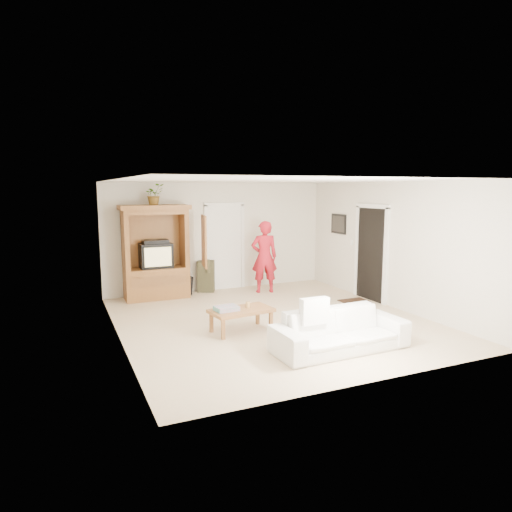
{
  "coord_description": "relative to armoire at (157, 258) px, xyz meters",
  "views": [
    {
      "loc": [
        -3.61,
        -7.47,
        2.46
      ],
      "look_at": [
        -0.05,
        0.6,
        1.15
      ],
      "focal_mm": 32.0,
      "sensor_mm": 36.0,
      "label": 1
    }
  ],
  "objects": [
    {
      "name": "floor",
      "position": [
        1.58,
        -2.66,
        -0.91
      ],
      "size": [
        6.0,
        6.0,
        0.0
      ],
      "primitive_type": "plane",
      "color": "tan",
      "rests_on": "ground"
    },
    {
      "name": "armoire",
      "position": [
        0.0,
        0.0,
        0.0
      ],
      "size": [
        1.82,
        1.14,
        2.1
      ],
      "color": "brown",
      "rests_on": "floor"
    },
    {
      "name": "ceiling",
      "position": [
        1.58,
        -2.66,
        1.69
      ],
      "size": [
        6.0,
        6.0,
        0.0
      ],
      "primitive_type": "plane",
      "rotation": [
        3.14,
        0.0,
        0.0
      ],
      "color": "white",
      "rests_on": "floor"
    },
    {
      "name": "wall_right",
      "position": [
        4.33,
        -2.66,
        0.39
      ],
      "size": [
        0.0,
        6.0,
        6.0
      ],
      "primitive_type": "plane",
      "rotation": [
        1.57,
        0.0,
        -1.57
      ],
      "color": "silver",
      "rests_on": "floor"
    },
    {
      "name": "backpack_black",
      "position": [
        0.58,
        -0.08,
        -0.68
      ],
      "size": [
        0.42,
        0.34,
        0.45
      ],
      "primitive_type": null,
      "rotation": [
        0.0,
        0.0,
        0.42
      ],
      "color": "black",
      "rests_on": "floor"
    },
    {
      "name": "wall_front",
      "position": [
        1.58,
        -5.66,
        0.39
      ],
      "size": [
        5.5,
        0.0,
        5.5
      ],
      "primitive_type": "plane",
      "rotation": [
        -1.57,
        0.0,
        0.0
      ],
      "color": "silver",
      "rests_on": "floor"
    },
    {
      "name": "door_back",
      "position": [
        1.73,
        0.31,
        0.11
      ],
      "size": [
        0.85,
        0.05,
        2.04
      ],
      "primitive_type": "cube",
      "color": "white",
      "rests_on": "floor"
    },
    {
      "name": "candle",
      "position": [
        0.96,
        -2.98,
        -0.46
      ],
      "size": [
        0.08,
        0.08,
        0.1
      ],
      "primitive_type": "cylinder",
      "color": "tan",
      "rests_on": "coffee_table"
    },
    {
      "name": "framed_picture",
      "position": [
        4.31,
        -0.76,
        0.69
      ],
      "size": [
        0.03,
        0.6,
        0.48
      ],
      "primitive_type": "cube",
      "color": "black",
      "rests_on": "wall_right"
    },
    {
      "name": "doorway_right",
      "position": [
        4.3,
        -2.06,
        0.11
      ],
      "size": [
        0.05,
        0.9,
        2.04
      ],
      "primitive_type": "cube",
      "color": "black",
      "rests_on": "floor"
    },
    {
      "name": "sofa",
      "position": [
        1.86,
        -4.49,
        -0.6
      ],
      "size": [
        2.13,
        0.88,
        0.62
      ],
      "primitive_type": "imported",
      "rotation": [
        0.0,
        0.0,
        0.03
      ],
      "color": "silver",
      "rests_on": "floor"
    },
    {
      "name": "towel",
      "position": [
        0.54,
        -3.03,
        -0.47
      ],
      "size": [
        0.41,
        0.32,
        0.08
      ],
      "primitive_type": "cube",
      "rotation": [
        0.0,
        0.0,
        0.11
      ],
      "color": "#E24B80",
      "rests_on": "coffee_table"
    },
    {
      "name": "man",
      "position": [
        2.45,
        -0.45,
        -0.05
      ],
      "size": [
        0.7,
        0.55,
        1.71
      ],
      "primitive_type": "imported",
      "rotation": [
        0.0,
        0.0,
        2.9
      ],
      "color": "#B11726",
      "rests_on": "floor"
    },
    {
      "name": "coffee_table",
      "position": [
        0.82,
        -3.03,
        -0.56
      ],
      "size": [
        1.14,
        0.71,
        0.4
      ],
      "rotation": [
        0.0,
        0.0,
        0.13
      ],
      "color": "brown",
      "rests_on": "floor"
    },
    {
      "name": "wall_left",
      "position": [
        -1.17,
        -2.66,
        0.39
      ],
      "size": [
        0.0,
        6.0,
        6.0
      ],
      "primitive_type": "plane",
      "rotation": [
        1.57,
        0.0,
        1.57
      ],
      "color": "silver",
      "rests_on": "floor"
    },
    {
      "name": "wall_back",
      "position": [
        1.58,
        0.34,
        0.39
      ],
      "size": [
        5.5,
        0.0,
        5.5
      ],
      "primitive_type": "plane",
      "rotation": [
        1.57,
        0.0,
        0.0
      ],
      "color": "silver",
      "rests_on": "floor"
    },
    {
      "name": "plant",
      "position": [
        -0.02,
        -0.03,
        1.42
      ],
      "size": [
        0.51,
        0.48,
        0.46
      ],
      "primitive_type": "imported",
      "rotation": [
        0.0,
        0.0,
        0.35
      ],
      "color": "#4C7238",
      "rests_on": "armoire"
    },
    {
      "name": "doormat",
      "position": [
        3.88,
        -2.06,
        -0.9
      ],
      "size": [
        0.6,
        0.4,
        0.02
      ],
      "primitive_type": "cube",
      "color": "#382316",
      "rests_on": "floor"
    },
    {
      "name": "backpack_olive",
      "position": [
        1.2,
        0.18,
        -0.54
      ],
      "size": [
        0.48,
        0.43,
        0.75
      ],
      "primitive_type": null,
      "rotation": [
        0.0,
        0.0,
        -0.42
      ],
      "color": "#47442B",
      "rests_on": "floor"
    }
  ]
}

